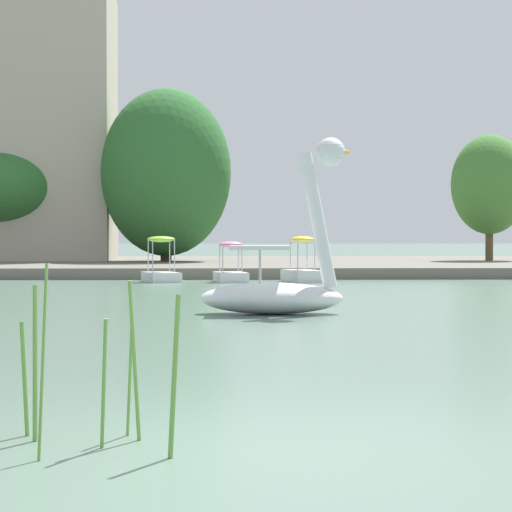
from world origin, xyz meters
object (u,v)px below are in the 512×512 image
(tree_sapling_by_fence, at_px, (489,185))
(pedal_boat_yellow, at_px, (302,270))
(parked_van, at_px, (61,241))
(pedal_boat_lime, at_px, (161,269))
(swan_boat, at_px, (279,279))
(pedal_boat_pink, at_px, (231,270))
(tree_willow_overhanging, at_px, (166,172))
(tree_broadleaf_behind_dock, at_px, (0,189))

(tree_sapling_by_fence, bearing_deg, pedal_boat_yellow, -125.14)
(parked_van, bearing_deg, pedal_boat_yellow, -57.55)
(pedal_boat_lime, bearing_deg, swan_boat, -77.81)
(tree_sapling_by_fence, bearing_deg, pedal_boat_lime, -136.58)
(pedal_boat_pink, bearing_deg, tree_willow_overhanging, 102.61)
(pedal_boat_yellow, xyz_separation_m, pedal_boat_lime, (-4.68, 0.22, 0.02))
(swan_boat, bearing_deg, pedal_boat_pink, 93.38)
(pedal_boat_pink, xyz_separation_m, tree_broadleaf_behind_dock, (-10.55, 13.86, 3.32))
(pedal_boat_yellow, height_order, tree_broadleaf_behind_dock, tree_broadleaf_behind_dock)
(pedal_boat_yellow, bearing_deg, tree_broadleaf_behind_dock, 132.87)
(parked_van, bearing_deg, swan_boat, -73.74)
(pedal_boat_yellow, relative_size, tree_sapling_by_fence, 0.35)
(tree_willow_overhanging, bearing_deg, pedal_boat_lime, -87.47)
(tree_willow_overhanging, distance_m, tree_sapling_by_fence, 15.07)
(tree_willow_overhanging, bearing_deg, pedal_boat_pink, -77.39)
(pedal_boat_pink, bearing_deg, pedal_boat_lime, 176.12)
(swan_boat, relative_size, tree_sapling_by_fence, 0.58)
(tree_sapling_by_fence, bearing_deg, parked_van, 172.47)
(tree_willow_overhanging, relative_size, tree_sapling_by_fence, 1.41)
(parked_van, bearing_deg, tree_willow_overhanging, -35.13)
(parked_van, bearing_deg, tree_sapling_by_fence, -7.53)
(swan_boat, distance_m, tree_broadleaf_behind_dock, 30.67)
(tree_willow_overhanging, height_order, parked_van, tree_willow_overhanging)
(pedal_boat_pink, height_order, tree_willow_overhanging, tree_willow_overhanging)
(swan_boat, distance_m, pedal_boat_lime, 14.95)
(pedal_boat_yellow, height_order, tree_willow_overhanging, tree_willow_overhanging)
(swan_boat, relative_size, tree_broadleaf_behind_dock, 0.52)
(tree_broadleaf_behind_dock, xyz_separation_m, tree_willow_overhanging, (7.69, -1.06, 0.71))
(tree_sapling_by_fence, bearing_deg, pedal_boat_pink, -131.30)
(pedal_boat_pink, bearing_deg, parked_van, 116.33)
(tree_broadleaf_behind_dock, distance_m, parked_van, 4.30)
(swan_boat, distance_m, parked_van, 32.29)
(pedal_boat_yellow, xyz_separation_m, tree_broadleaf_behind_dock, (-12.93, 13.92, 3.30))
(tree_broadleaf_behind_dock, height_order, parked_van, tree_broadleaf_behind_dock)
(pedal_boat_yellow, height_order, pedal_boat_pink, pedal_boat_yellow)
(pedal_boat_lime, relative_size, tree_sapling_by_fence, 0.35)
(pedal_boat_pink, xyz_separation_m, tree_willow_overhanging, (-2.86, 12.79, 4.03))
(pedal_boat_pink, xyz_separation_m, tree_sapling_by_fence, (12.16, 13.85, 3.56))
(pedal_boat_lime, relative_size, tree_willow_overhanging, 0.25)
(pedal_boat_lime, relative_size, parked_van, 0.45)
(swan_boat, bearing_deg, tree_willow_overhanging, 97.77)
(swan_boat, relative_size, tree_willow_overhanging, 0.41)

